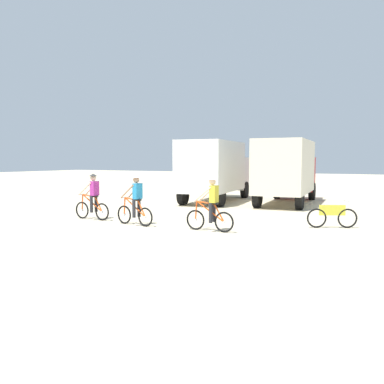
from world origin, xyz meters
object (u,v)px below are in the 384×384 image
(cyclist_near_camera, at_px, (211,206))
(box_truck_cream_rv, at_px, (287,169))
(box_truck_white_box, at_px, (215,168))
(cyclist_cowboy_hat, at_px, (136,202))
(bicycle_spare, at_px, (332,217))
(cyclist_orange_shirt, at_px, (93,198))

(cyclist_near_camera, bearing_deg, box_truck_cream_rv, 89.64)
(box_truck_cream_rv, distance_m, cyclist_near_camera, 9.42)
(box_truck_white_box, bearing_deg, cyclist_near_camera, -66.33)
(box_truck_white_box, height_order, box_truck_cream_rv, same)
(box_truck_cream_rv, bearing_deg, cyclist_cowboy_hat, -107.36)
(bicycle_spare, bearing_deg, cyclist_orange_shirt, -164.80)
(box_truck_cream_rv, bearing_deg, cyclist_orange_shirt, -119.91)
(box_truck_cream_rv, distance_m, bicycle_spare, 7.76)
(box_truck_white_box, distance_m, cyclist_near_camera, 9.57)
(cyclist_cowboy_hat, bearing_deg, cyclist_near_camera, 3.14)
(cyclist_orange_shirt, xyz_separation_m, cyclist_near_camera, (5.22, -0.19, 0.00))
(cyclist_orange_shirt, bearing_deg, bicycle_spare, 15.20)
(box_truck_cream_rv, xyz_separation_m, cyclist_near_camera, (-0.06, -9.36, -1.03))
(box_truck_white_box, height_order, cyclist_orange_shirt, box_truck_white_box)
(box_truck_cream_rv, bearing_deg, box_truck_white_box, -170.58)
(cyclist_near_camera, bearing_deg, cyclist_cowboy_hat, -176.86)
(box_truck_cream_rv, relative_size, cyclist_orange_shirt, 3.80)
(box_truck_cream_rv, distance_m, cyclist_orange_shirt, 10.63)
(box_truck_white_box, height_order, bicycle_spare, box_truck_white_box)
(box_truck_cream_rv, distance_m, cyclist_cowboy_hat, 10.03)
(cyclist_orange_shirt, bearing_deg, box_truck_cream_rv, 60.09)
(bicycle_spare, bearing_deg, box_truck_cream_rv, 116.31)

